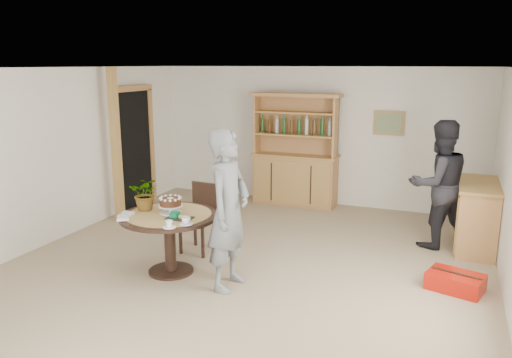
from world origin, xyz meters
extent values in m
plane|color=tan|center=(0.00, 0.00, 0.00)|extent=(7.00, 7.00, 0.00)
cube|color=white|center=(0.00, 3.50, 1.25)|extent=(6.00, 0.04, 2.50)
cube|color=white|center=(-3.00, 0.00, 1.25)|extent=(0.04, 7.00, 2.50)
cube|color=white|center=(0.00, 0.00, 2.50)|extent=(6.00, 7.00, 0.04)
cube|color=#B3884B|center=(1.30, 3.47, 1.55)|extent=(0.52, 0.03, 0.42)
cube|color=#59724C|center=(1.30, 3.45, 1.55)|extent=(0.44, 0.02, 0.34)
cube|color=black|center=(-2.94, 2.00, 1.05)|extent=(0.10, 0.90, 2.10)
cube|color=tan|center=(-2.92, 1.50, 1.05)|extent=(0.12, 0.10, 2.10)
cube|color=tan|center=(-2.92, 2.50, 1.05)|extent=(0.12, 0.10, 2.10)
cube|color=tan|center=(-2.92, 2.00, 2.13)|extent=(0.12, 1.10, 0.10)
cube|color=#B3884B|center=(-2.70, 1.20, 1.25)|extent=(0.12, 0.12, 2.50)
cube|color=tan|center=(-0.30, 3.24, 0.45)|extent=(1.50, 0.50, 0.90)
cube|color=#B3884B|center=(-0.30, 3.24, 0.92)|extent=(1.56, 0.54, 0.04)
cube|color=tan|center=(-0.30, 3.34, 1.47)|extent=(1.50, 0.04, 1.06)
cube|color=tan|center=(-1.03, 3.19, 1.47)|extent=(0.04, 0.34, 1.06)
cube|color=tan|center=(0.43, 3.19, 1.47)|extent=(0.04, 0.34, 1.06)
cube|color=#B3884B|center=(-0.30, 3.19, 1.30)|extent=(1.44, 0.32, 0.03)
cube|color=#B3884B|center=(-0.30, 3.19, 1.70)|extent=(1.44, 0.32, 0.03)
cube|color=tan|center=(-0.30, 3.19, 2.01)|extent=(1.62, 0.40, 0.06)
cylinder|color=#194C1E|center=(-0.86, 3.19, 1.46)|extent=(0.07, 0.07, 0.28)
cylinder|color=#4C2D14|center=(-0.70, 3.19, 1.46)|extent=(0.07, 0.07, 0.28)
cylinder|color=#B2BFB2|center=(-0.54, 3.19, 1.46)|extent=(0.07, 0.07, 0.28)
cylinder|color=#194C1E|center=(-0.38, 3.19, 1.46)|extent=(0.07, 0.07, 0.28)
cylinder|color=#4C2D14|center=(-0.22, 3.19, 1.46)|extent=(0.07, 0.07, 0.28)
cylinder|color=#B2BFB2|center=(-0.06, 3.19, 1.46)|extent=(0.07, 0.07, 0.28)
cylinder|color=#194C1E|center=(0.10, 3.19, 1.46)|extent=(0.07, 0.07, 0.28)
cylinder|color=#4C2D14|center=(0.26, 3.19, 1.46)|extent=(0.07, 0.07, 0.28)
cube|color=tan|center=(2.74, 2.00, 0.45)|extent=(0.50, 1.20, 0.90)
cube|color=#B3884B|center=(2.74, 2.00, 0.92)|extent=(0.54, 1.26, 0.04)
cylinder|color=black|center=(-0.81, -0.33, 0.73)|extent=(1.20, 1.20, 0.04)
cylinder|color=black|center=(-0.81, -0.33, 0.36)|extent=(0.14, 0.14, 0.70)
cylinder|color=black|center=(-0.81, -0.33, 0.01)|extent=(0.56, 0.56, 0.03)
cylinder|color=#A2874E|center=(-0.81, -0.33, 0.76)|extent=(1.04, 1.04, 0.01)
cube|color=black|center=(-0.81, 0.42, 0.45)|extent=(0.46, 0.46, 0.04)
cube|color=black|center=(-0.80, 0.61, 0.70)|extent=(0.42, 0.07, 0.46)
cube|color=black|center=(-0.80, 0.61, 0.92)|extent=(0.42, 0.08, 0.05)
cube|color=black|center=(-1.01, 0.26, 0.22)|extent=(0.04, 0.04, 0.44)
cube|color=black|center=(-0.65, 0.23, 0.22)|extent=(0.03, 0.04, 0.44)
cube|color=black|center=(-0.98, 0.62, 0.22)|extent=(0.03, 0.03, 0.44)
cube|color=black|center=(-0.62, 0.59, 0.22)|extent=(0.03, 0.03, 0.44)
cylinder|color=white|center=(-0.81, -0.28, 0.77)|extent=(0.28, 0.28, 0.01)
cylinder|color=white|center=(-0.81, -0.28, 0.81)|extent=(0.05, 0.05, 0.08)
cylinder|color=white|center=(-0.81, -0.28, 0.85)|extent=(0.30, 0.30, 0.01)
cylinder|color=#4B2215|center=(-0.81, -0.28, 0.90)|extent=(0.26, 0.26, 0.09)
cylinder|color=white|center=(-0.81, -0.28, 0.95)|extent=(0.08, 0.08, 0.01)
sphere|color=white|center=(-0.69, -0.28, 0.95)|extent=(0.04, 0.04, 0.04)
sphere|color=white|center=(-0.71, -0.22, 0.95)|extent=(0.04, 0.04, 0.04)
sphere|color=white|center=(-0.75, -0.17, 0.95)|extent=(0.04, 0.04, 0.04)
sphere|color=white|center=(-0.81, -0.16, 0.95)|extent=(0.04, 0.04, 0.04)
sphere|color=white|center=(-0.87, -0.17, 0.95)|extent=(0.04, 0.04, 0.04)
sphere|color=white|center=(-0.92, -0.22, 0.95)|extent=(0.04, 0.04, 0.04)
sphere|color=white|center=(-0.93, -0.28, 0.95)|extent=(0.04, 0.04, 0.04)
sphere|color=white|center=(-0.92, -0.34, 0.95)|extent=(0.04, 0.04, 0.04)
sphere|color=white|center=(-0.87, -0.38, 0.95)|extent=(0.04, 0.04, 0.04)
sphere|color=white|center=(-0.81, -0.40, 0.95)|extent=(0.04, 0.04, 0.04)
sphere|color=white|center=(-0.75, -0.38, 0.95)|extent=(0.04, 0.04, 0.04)
sphere|color=white|center=(-0.71, -0.34, 0.95)|extent=(0.04, 0.04, 0.04)
imported|color=#3F7233|center=(-1.16, -0.28, 0.97)|extent=(0.47, 0.44, 0.42)
cube|color=black|center=(-0.59, -0.45, 0.77)|extent=(0.30, 0.20, 0.01)
cube|color=#0C7041|center=(-0.65, -0.45, 0.80)|extent=(0.10, 0.10, 0.06)
cube|color=#0C7041|center=(-0.65, -0.45, 0.83)|extent=(0.11, 0.02, 0.01)
cylinder|color=white|center=(-0.41, -0.61, 0.76)|extent=(0.15, 0.15, 0.01)
imported|color=white|center=(-0.41, -0.61, 0.81)|extent=(0.10, 0.10, 0.08)
cylinder|color=white|center=(-0.53, -0.78, 0.76)|extent=(0.15, 0.15, 0.01)
imported|color=white|center=(-0.53, -0.78, 0.81)|extent=(0.08, 0.08, 0.07)
cube|color=white|center=(-1.26, -0.53, 0.78)|extent=(0.14, 0.08, 0.03)
cube|color=white|center=(-1.23, -0.65, 0.78)|extent=(0.16, 0.11, 0.03)
cube|color=white|center=(-1.17, -0.75, 0.78)|extent=(0.16, 0.14, 0.03)
imported|color=slate|center=(0.04, -0.43, 0.93)|extent=(0.48, 0.70, 1.85)
imported|color=black|center=(2.21, 1.87, 0.90)|extent=(1.11, 1.06, 1.81)
cube|color=#BC1609|center=(2.50, 0.44, 0.10)|extent=(0.69, 0.55, 0.20)
cube|color=black|center=(2.50, 0.44, 0.20)|extent=(0.55, 0.20, 0.01)
camera|label=1|loc=(2.32, -5.36, 2.55)|focal=35.00mm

